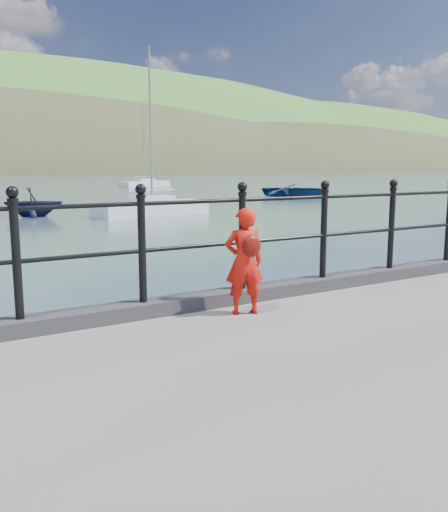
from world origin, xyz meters
TOP-DOWN VIEW (x-y plane):
  - ground at (0.00, 0.00)m, footprint 600.00×600.00m
  - kerb at (0.00, -0.15)m, footprint 60.00×0.30m
  - railing at (0.00, -0.15)m, footprint 18.11×0.11m
  - far_shore at (38.34, 239.41)m, footprint 830.00×200.00m
  - child at (0.33, -0.60)m, footprint 0.47×0.38m
  - launch_blue at (26.59, 31.34)m, footprint 6.54×6.69m
  - launch_navy at (3.33, 23.30)m, footprint 3.55×3.34m
  - sailboat_near at (8.81, 20.93)m, footprint 6.54×2.99m
  - sailboat_far at (24.40, 58.54)m, footprint 7.54×4.60m

SIDE VIEW (x-z plane):
  - far_shore at x=38.34m, z-range -100.57..55.43m
  - ground at x=0.00m, z-range 0.00..0.00m
  - sailboat_near at x=8.81m, z-range -4.00..4.68m
  - sailboat_far at x=24.40m, z-range -4.82..5.51m
  - launch_blue at x=26.59m, z-range 0.00..1.13m
  - launch_navy at x=3.33m, z-range 0.00..1.49m
  - kerb at x=0.00m, z-range 1.00..1.15m
  - child at x=0.33m, z-range 1.01..2.11m
  - railing at x=0.00m, z-range 1.23..2.42m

